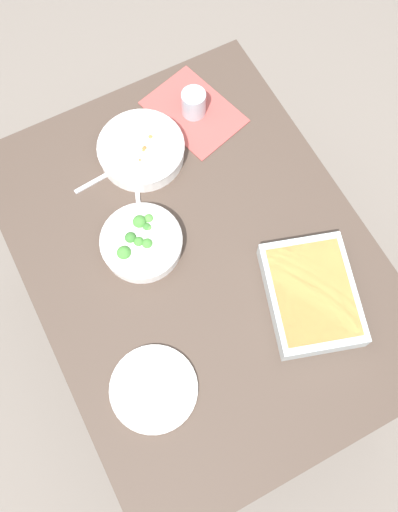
{
  "coord_description": "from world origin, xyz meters",
  "views": [
    {
      "loc": [
        -0.48,
        0.25,
        2.16
      ],
      "look_at": [
        0.0,
        0.0,
        0.74
      ],
      "focal_mm": 39.37,
      "sensor_mm": 36.0,
      "label": 1
    }
  ],
  "objects_px": {
    "baking_dish": "(312,294)",
    "spoon_by_broccoli": "(138,203)",
    "spoon_by_stew": "(110,173)",
    "stew_bowl": "(142,149)",
    "side_plate": "(154,389)",
    "broccoli_bowl": "(141,242)",
    "drink_cup": "(194,104)"
  },
  "relations": [
    {
      "from": "baking_dish",
      "to": "spoon_by_broccoli",
      "type": "bearing_deg",
      "value": 31.29
    },
    {
      "from": "spoon_by_stew",
      "to": "baking_dish",
      "type": "bearing_deg",
      "value": -152.01
    },
    {
      "from": "stew_bowl",
      "to": "side_plate",
      "type": "distance_m",
      "value": 0.67
    },
    {
      "from": "broccoli_bowl",
      "to": "side_plate",
      "type": "height_order",
      "value": "broccoli_bowl"
    },
    {
      "from": "broccoli_bowl",
      "to": "baking_dish",
      "type": "xyz_separation_m",
      "value": [
        -0.34,
        -0.33,
        0.0
      ]
    },
    {
      "from": "baking_dish",
      "to": "drink_cup",
      "type": "distance_m",
      "value": 0.66
    },
    {
      "from": "side_plate",
      "to": "spoon_by_broccoli",
      "type": "distance_m",
      "value": 0.52
    },
    {
      "from": "drink_cup",
      "to": "spoon_by_broccoli",
      "type": "bearing_deg",
      "value": 125.49
    },
    {
      "from": "broccoli_bowl",
      "to": "spoon_by_broccoli",
      "type": "bearing_deg",
      "value": -20.84
    },
    {
      "from": "spoon_by_broccoli",
      "to": "side_plate",
      "type": "bearing_deg",
      "value": 158.73
    },
    {
      "from": "stew_bowl",
      "to": "side_plate",
      "type": "bearing_deg",
      "value": 156.61
    },
    {
      "from": "side_plate",
      "to": "spoon_by_broccoli",
      "type": "height_order",
      "value": "side_plate"
    },
    {
      "from": "drink_cup",
      "to": "spoon_by_broccoli",
      "type": "distance_m",
      "value": 0.34
    },
    {
      "from": "stew_bowl",
      "to": "spoon_by_broccoli",
      "type": "relative_size",
      "value": 1.47
    },
    {
      "from": "baking_dish",
      "to": "spoon_by_stew",
      "type": "distance_m",
      "value": 0.66
    },
    {
      "from": "baking_dish",
      "to": "side_plate",
      "type": "height_order",
      "value": "baking_dish"
    },
    {
      "from": "baking_dish",
      "to": "spoon_by_stew",
      "type": "height_order",
      "value": "baking_dish"
    },
    {
      "from": "broccoli_bowl",
      "to": "baking_dish",
      "type": "height_order",
      "value": "broccoli_bowl"
    },
    {
      "from": "baking_dish",
      "to": "drink_cup",
      "type": "relative_size",
      "value": 4.15
    },
    {
      "from": "baking_dish",
      "to": "stew_bowl",
      "type": "bearing_deg",
      "value": 18.54
    },
    {
      "from": "spoon_by_stew",
      "to": "spoon_by_broccoli",
      "type": "bearing_deg",
      "value": -165.87
    },
    {
      "from": "stew_bowl",
      "to": "side_plate",
      "type": "height_order",
      "value": "stew_bowl"
    },
    {
      "from": "spoon_by_broccoli",
      "to": "drink_cup",
      "type": "bearing_deg",
      "value": -54.51
    },
    {
      "from": "stew_bowl",
      "to": "baking_dish",
      "type": "xyz_separation_m",
      "value": [
        -0.6,
        -0.2,
        0.0
      ]
    },
    {
      "from": "baking_dish",
      "to": "side_plate",
      "type": "distance_m",
      "value": 0.47
    },
    {
      "from": "stew_bowl",
      "to": "side_plate",
      "type": "relative_size",
      "value": 1.14
    },
    {
      "from": "side_plate",
      "to": "spoon_by_stew",
      "type": "xyz_separation_m",
      "value": [
        0.61,
        -0.16,
        -0.0
      ]
    },
    {
      "from": "stew_bowl",
      "to": "broccoli_bowl",
      "type": "bearing_deg",
      "value": 153.95
    },
    {
      "from": "spoon_by_broccoli",
      "to": "stew_bowl",
      "type": "bearing_deg",
      "value": -30.36
    },
    {
      "from": "baking_dish",
      "to": "side_plate",
      "type": "xyz_separation_m",
      "value": [
        -0.02,
        0.47,
        -0.03
      ]
    },
    {
      "from": "stew_bowl",
      "to": "baking_dish",
      "type": "distance_m",
      "value": 0.63
    },
    {
      "from": "side_plate",
      "to": "stew_bowl",
      "type": "bearing_deg",
      "value": -23.39
    }
  ]
}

